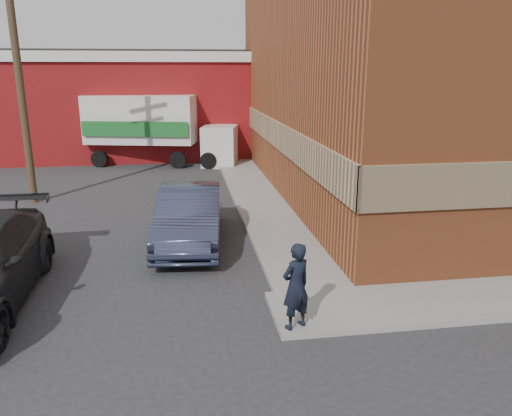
{
  "coord_description": "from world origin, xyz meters",
  "views": [
    {
      "loc": [
        -2.16,
        -9.6,
        4.73
      ],
      "look_at": [
        -0.39,
        1.93,
        1.44
      ],
      "focal_mm": 35.0,
      "sensor_mm": 36.0,
      "label": 1
    }
  ],
  "objects_px": {
    "brick_building": "(455,69)",
    "warehouse": "(110,103)",
    "man": "(296,286)",
    "sedan": "(190,216)",
    "utility_pole": "(18,67)",
    "box_truck": "(155,125)"
  },
  "relations": [
    {
      "from": "brick_building",
      "to": "warehouse",
      "type": "height_order",
      "value": "brick_building"
    },
    {
      "from": "man",
      "to": "sedan",
      "type": "height_order",
      "value": "man"
    },
    {
      "from": "utility_pole",
      "to": "sedan",
      "type": "xyz_separation_m",
      "value": [
        5.53,
        -5.29,
        -3.95
      ]
    },
    {
      "from": "brick_building",
      "to": "box_truck",
      "type": "height_order",
      "value": "brick_building"
    },
    {
      "from": "brick_building",
      "to": "box_truck",
      "type": "distance_m",
      "value": 13.95
    },
    {
      "from": "brick_building",
      "to": "man",
      "type": "height_order",
      "value": "brick_building"
    },
    {
      "from": "sedan",
      "to": "box_truck",
      "type": "bearing_deg",
      "value": 101.95
    },
    {
      "from": "warehouse",
      "to": "utility_pole",
      "type": "bearing_deg",
      "value": -97.77
    },
    {
      "from": "box_truck",
      "to": "warehouse",
      "type": "bearing_deg",
      "value": 135.73
    },
    {
      "from": "brick_building",
      "to": "utility_pole",
      "type": "xyz_separation_m",
      "value": [
        -16.0,
        0.0,
        0.06
      ]
    },
    {
      "from": "sedan",
      "to": "box_truck",
      "type": "distance_m",
      "value": 12.27
    },
    {
      "from": "man",
      "to": "brick_building",
      "type": "bearing_deg",
      "value": -156.32
    },
    {
      "from": "man",
      "to": "box_truck",
      "type": "relative_size",
      "value": 0.23
    },
    {
      "from": "utility_pole",
      "to": "sedan",
      "type": "bearing_deg",
      "value": -43.71
    },
    {
      "from": "man",
      "to": "box_truck",
      "type": "height_order",
      "value": "box_truck"
    },
    {
      "from": "warehouse",
      "to": "box_truck",
      "type": "bearing_deg",
      "value": -57.45
    },
    {
      "from": "box_truck",
      "to": "sedan",
      "type": "bearing_deg",
      "value": -70.34
    },
    {
      "from": "warehouse",
      "to": "sedan",
      "type": "distance_m",
      "value": 16.9
    },
    {
      "from": "warehouse",
      "to": "box_truck",
      "type": "distance_m",
      "value": 5.0
    },
    {
      "from": "warehouse",
      "to": "sedan",
      "type": "bearing_deg",
      "value": -76.1
    },
    {
      "from": "utility_pole",
      "to": "box_truck",
      "type": "xyz_separation_m",
      "value": [
        4.15,
        6.85,
        -2.77
      ]
    },
    {
      "from": "box_truck",
      "to": "utility_pole",
      "type": "bearing_deg",
      "value": -108.07
    }
  ]
}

